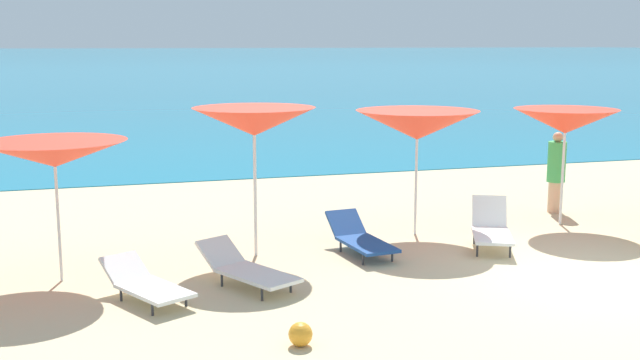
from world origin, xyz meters
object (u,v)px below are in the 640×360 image
umbrella_2 (54,154)px  lounge_chair_2 (246,268)px  lounge_chair_5 (491,228)px  beach_ball (300,334)px  lounge_chair_6 (360,238)px  umbrella_3 (254,122)px  beachgoer_1 (556,171)px  lounge_chair_11 (146,284)px  umbrella_4 (417,125)px  umbrella_5 (566,121)px

umbrella_2 → lounge_chair_2: size_ratio=1.16×
lounge_chair_2 → lounge_chair_5: 4.42m
beach_ball → lounge_chair_6: bearing=61.0°
umbrella_2 → umbrella_3: 3.04m
umbrella_2 → beach_ball: 4.61m
lounge_chair_2 → umbrella_2: bearing=130.7°
lounge_chair_5 → beachgoer_1: bearing=63.4°
umbrella_3 → lounge_chair_2: bearing=-106.5°
lounge_chair_11 → umbrella_3: bearing=16.3°
umbrella_4 → lounge_chair_11: bearing=-154.3°
lounge_chair_5 → lounge_chair_6: size_ratio=0.90×
umbrella_5 → beachgoer_1: bearing=62.6°
umbrella_2 → lounge_chair_11: size_ratio=1.29×
beachgoer_1 → beach_ball: beachgoer_1 is taller
lounge_chair_6 → beach_ball: bearing=-125.6°
umbrella_4 → umbrella_5: size_ratio=1.07×
lounge_chair_2 → lounge_chair_11: lounge_chair_2 is taller
lounge_chair_6 → beachgoer_1: bearing=14.4°
lounge_chair_5 → beach_ball: lounge_chair_5 is taller
umbrella_4 → lounge_chair_11: (-4.89, -2.35, -1.74)m
umbrella_5 → beachgoer_1: 1.56m
lounge_chair_11 → beach_ball: 2.63m
lounge_chair_11 → lounge_chair_6: bearing=-5.4°
lounge_chair_5 → umbrella_4: bearing=148.4°
lounge_chair_5 → beachgoer_1: beachgoer_1 is taller
umbrella_2 → lounge_chair_5: umbrella_2 is taller
umbrella_3 → beachgoer_1: size_ratio=1.47×
umbrella_3 → lounge_chair_2: (-0.46, -1.55, -1.91)m
lounge_chair_6 → beachgoer_1: 5.20m
umbrella_3 → umbrella_4: 3.09m
umbrella_4 → lounge_chair_2: (-3.49, -2.12, -1.71)m
lounge_chair_2 → lounge_chair_11: 1.43m
umbrella_3 → umbrella_5: size_ratio=1.09×
umbrella_4 → umbrella_3: bearing=-169.3°
lounge_chair_5 → lounge_chair_2: bearing=-144.5°
umbrella_2 → lounge_chair_11: bearing=-48.0°
umbrella_5 → lounge_chair_5: 2.90m
lounge_chair_2 → lounge_chair_6: size_ratio=1.05×
lounge_chair_6 → umbrella_4: bearing=27.6°
lounge_chair_6 → beach_ball: lounge_chair_6 is taller
lounge_chair_11 → lounge_chair_2: bearing=-17.8°
umbrella_4 → lounge_chair_6: 2.38m
umbrella_2 → umbrella_4: (6.00, 1.12, 0.12)m
umbrella_4 → lounge_chair_5: size_ratio=1.53×
umbrella_4 → lounge_chair_2: umbrella_4 is taller
lounge_chair_6 → beach_ball: (-1.95, -3.53, -0.12)m
umbrella_2 → umbrella_5: size_ratio=0.95×
lounge_chair_5 → umbrella_5: bearing=53.0°
lounge_chair_5 → lounge_chair_11: bearing=-145.0°
lounge_chair_6 → umbrella_5: bearing=4.8°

